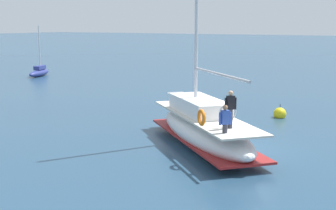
{
  "coord_description": "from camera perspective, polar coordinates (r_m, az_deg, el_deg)",
  "views": [
    {
      "loc": [
        -20.23,
        -8.09,
        5.8
      ],
      "look_at": [
        -0.43,
        3.8,
        1.8
      ],
      "focal_mm": 51.15,
      "sensor_mm": 36.0,
      "label": 1
    }
  ],
  "objects": [
    {
      "name": "main_sailboat",
      "position": [
        22.74,
        4.27,
        -2.63
      ],
      "size": [
        8.19,
        8.75,
        12.51
      ],
      "color": "white",
      "rests_on": "ground"
    },
    {
      "name": "mooring_buoy",
      "position": [
        30.3,
        13.18,
        -1.02
      ],
      "size": [
        0.78,
        0.78,
        0.99
      ],
      "color": "yellow",
      "rests_on": "ground"
    },
    {
      "name": "ground_plane",
      "position": [
        22.55,
        8.91,
        -5.21
      ],
      "size": [
        400.0,
        400.0,
        0.0
      ],
      "primitive_type": "plane",
      "color": "navy"
    },
    {
      "name": "moored_cutter_left",
      "position": [
        54.13,
        -15.09,
        3.84
      ],
      "size": [
        4.58,
        2.65,
        5.47
      ],
      "color": "navy",
      "rests_on": "ground"
    }
  ]
}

